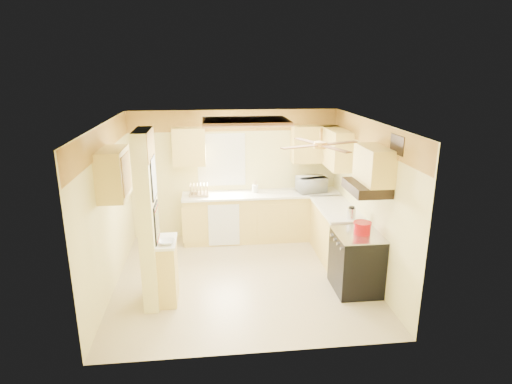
{
  "coord_description": "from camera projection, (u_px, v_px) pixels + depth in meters",
  "views": [
    {
      "loc": [
        -0.5,
        -6.22,
        3.3
      ],
      "look_at": [
        0.25,
        0.35,
        1.34
      ],
      "focal_mm": 30.0,
      "sensor_mm": 36.0,
      "label": 1
    }
  ],
  "objects": [
    {
      "name": "upper_cab_back_right",
      "position": [
        315.0,
        144.0,
        8.2
      ],
      "size": [
        0.9,
        0.35,
        0.7
      ],
      "primitive_type": "cube",
      "color": "#E3C566",
      "rests_on": "wall_back"
    },
    {
      "name": "ceiling_light_panel",
      "position": [
        246.0,
        121.0,
        6.71
      ],
      "size": [
        1.35,
        0.95,
        0.06
      ],
      "color": "brown",
      "rests_on": "ceiling"
    },
    {
      "name": "utensil_crock",
      "position": [
        255.0,
        188.0,
        8.26
      ],
      "size": [
        0.12,
        0.12,
        0.24
      ],
      "color": "white",
      "rests_on": "countertop_back"
    },
    {
      "name": "upper_cab_right",
      "position": [
        336.0,
        148.0,
        7.78
      ],
      "size": [
        0.35,
        1.0,
        0.7
      ],
      "primitive_type": "cube",
      "color": "#E3C566",
      "rests_on": "wall_right"
    },
    {
      "name": "wall_front",
      "position": [
        257.0,
        257.0,
        4.75
      ],
      "size": [
        4.0,
        0.0,
        4.0
      ],
      "primitive_type": "plane",
      "rotation": [
        -1.57,
        0.0,
        0.0
      ],
      "color": "#F5E895",
      "rests_on": "floor"
    },
    {
      "name": "partition_ledge",
      "position": [
        168.0,
        272.0,
        6.14
      ],
      "size": [
        0.25,
        0.55,
        0.9
      ],
      "primitive_type": "cube",
      "color": "#E3C566",
      "rests_on": "floor"
    },
    {
      "name": "countertop_back",
      "position": [
        262.0,
        194.0,
        8.23
      ],
      "size": [
        3.04,
        0.64,
        0.04
      ],
      "primitive_type": "cube",
      "color": "white",
      "rests_on": "lower_cabinets_back"
    },
    {
      "name": "wall_left",
      "position": [
        108.0,
        209.0,
        6.35
      ],
      "size": [
        0.0,
        3.8,
        3.8
      ],
      "primitive_type": "plane",
      "rotation": [
        1.57,
        0.0,
        1.57
      ],
      "color": "#F5E895",
      "rests_on": "floor"
    },
    {
      "name": "ceiling",
      "position": [
        242.0,
        123.0,
        6.21
      ],
      "size": [
        4.0,
        4.0,
        0.0
      ],
      "primitive_type": "plane",
      "rotation": [
        3.14,
        0.0,
        0.0
      ],
      "color": "white",
      "rests_on": "wall_back"
    },
    {
      "name": "kettle",
      "position": [
        351.0,
        213.0,
        6.82
      ],
      "size": [
        0.13,
        0.13,
        0.21
      ],
      "color": "silver",
      "rests_on": "countertop_right"
    },
    {
      "name": "vent_grate",
      "position": [
        397.0,
        145.0,
        5.62
      ],
      "size": [
        0.02,
        0.4,
        0.25
      ],
      "primitive_type": "cube",
      "color": "black",
      "rests_on": "wall_right"
    },
    {
      "name": "wall_back",
      "position": [
        235.0,
        174.0,
        8.37
      ],
      "size": [
        4.0,
        0.0,
        4.0
      ],
      "primitive_type": "plane",
      "rotation": [
        1.57,
        0.0,
        0.0
      ],
      "color": "#F5E895",
      "rests_on": "floor"
    },
    {
      "name": "poster_nashville",
      "position": [
        157.0,
        223.0,
        5.92
      ],
      "size": [
        0.02,
        0.42,
        0.57
      ],
      "color": "black",
      "rests_on": "partition_column"
    },
    {
      "name": "ledge_top",
      "position": [
        166.0,
        242.0,
        6.01
      ],
      "size": [
        0.28,
        0.58,
        0.04
      ],
      "primitive_type": "cube",
      "color": "white",
      "rests_on": "partition_ledge"
    },
    {
      "name": "upper_cab_over_stove",
      "position": [
        374.0,
        165.0,
        6.04
      ],
      "size": [
        0.35,
        0.76,
        0.52
      ],
      "primitive_type": "cube",
      "color": "#E3C566",
      "rests_on": "wall_right"
    },
    {
      "name": "ceiling_fan",
      "position": [
        321.0,
        144.0,
        5.71
      ],
      "size": [
        1.15,
        1.15,
        0.26
      ],
      "color": "gold",
      "rests_on": "ceiling"
    },
    {
      "name": "dishwasher_panel",
      "position": [
        224.0,
        225.0,
        8.0
      ],
      "size": [
        0.58,
        0.02,
        0.8
      ],
      "primitive_type": "cube",
      "color": "white",
      "rests_on": "lower_cabinets_back"
    },
    {
      "name": "dish_rack",
      "position": [
        199.0,
        191.0,
        8.06
      ],
      "size": [
        0.38,
        0.29,
        0.21
      ],
      "color": "tan",
      "rests_on": "countertop_back"
    },
    {
      "name": "wallpaper_border",
      "position": [
        234.0,
        121.0,
        8.05
      ],
      "size": [
        4.0,
        0.02,
        0.4
      ],
      "primitive_type": "cube",
      "color": "gold",
      "rests_on": "wall_back"
    },
    {
      "name": "floor",
      "position": [
        243.0,
        278.0,
        6.92
      ],
      "size": [
        4.0,
        4.0,
        0.0
      ],
      "primitive_type": "plane",
      "color": "#C5B088",
      "rests_on": "ground"
    },
    {
      "name": "wall_right",
      "position": [
        368.0,
        200.0,
        6.78
      ],
      "size": [
        0.0,
        3.8,
        3.8
      ],
      "primitive_type": "plane",
      "rotation": [
        1.57,
        0.0,
        -1.57
      ],
      "color": "#F5E895",
      "rests_on": "floor"
    },
    {
      "name": "lower_cabinets_back",
      "position": [
        262.0,
        217.0,
        8.37
      ],
      "size": [
        3.0,
        0.6,
        0.9
      ],
      "primitive_type": "cube",
      "color": "#E3C566",
      "rests_on": "floor"
    },
    {
      "name": "countertop_right",
      "position": [
        337.0,
        208.0,
        7.41
      ],
      "size": [
        0.64,
        1.44,
        0.04
      ],
      "primitive_type": "cube",
      "color": "white",
      "rests_on": "lower_cabinets_right"
    },
    {
      "name": "lower_cabinets_right",
      "position": [
        336.0,
        233.0,
        7.55
      ],
      "size": [
        0.6,
        1.4,
        0.9
      ],
      "primitive_type": "cube",
      "color": "#E3C566",
      "rests_on": "floor"
    },
    {
      "name": "bowl",
      "position": [
        167.0,
        242.0,
        5.88
      ],
      "size": [
        0.23,
        0.23,
        0.05
      ],
      "primitive_type": "imported",
      "rotation": [
        0.0,
        0.0,
        0.06
      ],
      "color": "white",
      "rests_on": "ledge_top"
    },
    {
      "name": "window",
      "position": [
        221.0,
        160.0,
        8.25
      ],
      "size": [
        0.92,
        0.02,
        1.02
      ],
      "color": "white",
      "rests_on": "wall_back"
    },
    {
      "name": "upper_cab_left_wall",
      "position": [
        113.0,
        174.0,
        5.96
      ],
      "size": [
        0.35,
        0.75,
        0.7
      ],
      "primitive_type": "cube",
      "color": "#E3C566",
      "rests_on": "wall_left"
    },
    {
      "name": "upper_cab_back_left",
      "position": [
        189.0,
        147.0,
        7.94
      ],
      "size": [
        0.6,
        0.35,
        0.7
      ],
      "primitive_type": "cube",
      "color": "#E3C566",
      "rests_on": "wall_back"
    },
    {
      "name": "partition_column",
      "position": [
        148.0,
        220.0,
        5.89
      ],
      "size": [
        0.2,
        0.7,
        2.5
      ],
      "primitive_type": "cube",
      "color": "#F5E895",
      "rests_on": "floor"
    },
    {
      "name": "range_hood",
      "position": [
        366.0,
        188.0,
        6.12
      ],
      "size": [
        0.5,
        0.76,
        0.14
      ],
      "primitive_type": "cube",
      "color": "black",
      "rests_on": "upper_cab_over_stove"
    },
    {
      "name": "stove",
      "position": [
        356.0,
        262.0,
        6.44
      ],
      "size": [
        0.68,
        0.77,
        0.92
      ],
      "color": "black",
      "rests_on": "floor"
    },
    {
      "name": "dutch_oven",
      "position": [
        362.0,
        228.0,
        6.29
      ],
      "size": [
        0.27,
        0.27,
        0.18
      ],
      "color": "#AC0A0E",
      "rests_on": "stove"
    },
    {
      "name": "microwave",
      "position": [
        311.0,
        184.0,
        8.29
      ],
      "size": [
        0.59,
        0.45,
        0.3
      ],
      "primitive_type": "imported",
      "rotation": [
        0.0,
        0.0,
        3.3
      ],
      "color": "white",
      "rests_on": "countertop_back"
    },
    {
      "name": "poster_menu",
      "position": [
        154.0,
        178.0,
        5.73
      ],
      "size": [
        0.02,
        0.42,
        0.57
      ],
      "color": "black",
      "rests_on": "partition_column"
    }
  ]
}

